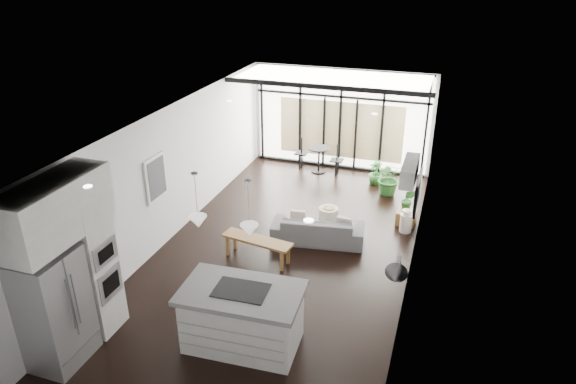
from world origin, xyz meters
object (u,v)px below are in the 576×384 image
Objects in this scene: pouf at (328,215)px; milk_can at (406,221)px; console_bench at (257,249)px; island at (242,317)px; fridge at (54,309)px; sofa at (318,225)px; tv at (418,192)px.

milk_can is at bearing 3.53° from pouf.
milk_can is (2.67, 2.06, 0.03)m from console_bench.
fridge reaches higher than island.
sofa reaches higher than milk_can.
sofa is (2.70, 4.57, -0.53)m from fridge.
sofa is 3.69× the size of milk_can.
sofa is 1.99m from milk_can.
fridge is 6.13m from pouf.
island is 0.95× the size of sofa.
island is 3.44m from sofa.
milk_can is (1.71, 0.11, 0.08)m from pouf.
sofa is 0.90m from pouf.
tv is at bearing -73.36° from milk_can.
island is 1.26× the size of console_bench.
island is 4.13× the size of pouf.
island is at bearing 77.03° from sofa.
console_bench is (-0.94, -1.08, -0.14)m from sofa.
tv is (1.94, 0.28, 0.92)m from sofa.
tv is (2.88, 1.36, 1.07)m from console_bench.
fridge is at bearing -116.51° from pouf.
pouf is at bearing 63.49° from fridge.
pouf is at bearing 73.10° from console_bench.
sofa is (0.27, 3.43, -0.12)m from island.
sofa is at bearing 82.68° from island.
island reaches higher than milk_can.
milk_can is 1.27m from tv.
tv is at bearing 56.39° from island.
milk_can is 0.48× the size of tv.
island reaches higher than sofa.
island is 1.66× the size of tv.
island is 4.39m from tv.
fridge is 3.48× the size of milk_can.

